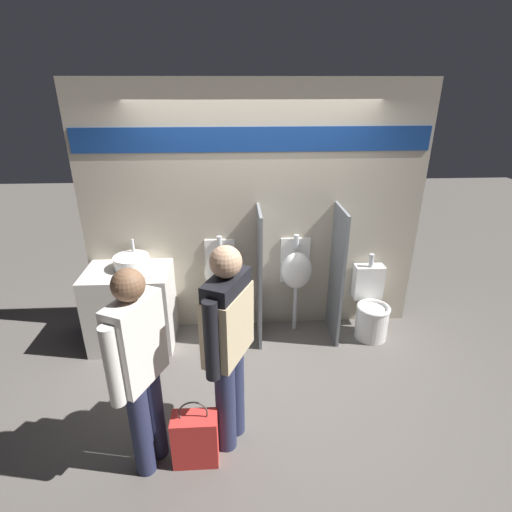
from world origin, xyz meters
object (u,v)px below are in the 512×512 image
object	(u,v)px
sink_basin	(132,262)
person_with_lanyard	(140,366)
cell_phone	(150,275)
urinal_near_counter	(220,272)
urinal_far	(296,270)
shopping_bag	(195,438)
toilet	(371,309)
person_in_vest	(228,337)

from	to	relation	value
sink_basin	person_with_lanyard	xyz separation A→B (m)	(0.41, -1.61, -0.05)
cell_phone	urinal_near_counter	size ratio (longest dim) A/B	0.12
urinal_far	shopping_bag	distance (m)	2.06
cell_phone	toilet	size ratio (longest dim) A/B	0.15
person_with_lanyard	shopping_bag	xyz separation A→B (m)	(0.33, -0.01, -0.67)
urinal_near_counter	person_with_lanyard	bearing A→B (deg)	-106.08
cell_phone	shopping_bag	world-z (taller)	cell_phone
person_with_lanyard	shopping_bag	world-z (taller)	person_with_lanyard
person_with_lanyard	urinal_far	bearing A→B (deg)	-12.57
urinal_near_counter	shopping_bag	distance (m)	1.81
urinal_far	person_in_vest	xyz separation A→B (m)	(-0.73, -1.53, 0.22)
cell_phone	urinal_near_counter	xyz separation A→B (m)	(0.69, 0.28, -0.13)
urinal_far	toilet	bearing A→B (deg)	-9.53
cell_phone	person_in_vest	world-z (taller)	person_in_vest
sink_basin	urinal_far	bearing A→B (deg)	3.29
shopping_bag	cell_phone	bearing A→B (deg)	110.26
urinal_near_counter	shopping_bag	bearing A→B (deg)	-95.30
urinal_far	person_with_lanyard	xyz separation A→B (m)	(-1.33, -1.71, 0.14)
toilet	sink_basin	bearing A→B (deg)	179.10
urinal_near_counter	toilet	world-z (taller)	urinal_near_counter
person_with_lanyard	toilet	bearing A→B (deg)	-28.78
person_in_vest	person_with_lanyard	distance (m)	0.63
sink_basin	toilet	xyz separation A→B (m)	(2.57, -0.04, -0.63)
sink_basin	urinal_near_counter	bearing A→B (deg)	6.32
sink_basin	cell_phone	xyz separation A→B (m)	(0.21, -0.18, -0.06)
person_in_vest	person_with_lanyard	size ratio (longest dim) A/B	1.04
shopping_bag	person_in_vest	bearing A→B (deg)	36.69
cell_phone	urinal_far	xyz separation A→B (m)	(1.53, 0.28, -0.13)
urinal_far	shopping_bag	xyz separation A→B (m)	(-1.00, -1.72, -0.53)
urinal_near_counter	shopping_bag	size ratio (longest dim) A/B	1.98
urinal_near_counter	person_with_lanyard	size ratio (longest dim) A/B	0.70
toilet	urinal_near_counter	bearing A→B (deg)	175.20
person_with_lanyard	shopping_bag	distance (m)	0.75
urinal_far	toilet	xyz separation A→B (m)	(0.84, -0.14, -0.44)
urinal_far	person_with_lanyard	bearing A→B (deg)	-127.87
person_with_lanyard	cell_phone	bearing A→B (deg)	33.25
sink_basin	urinal_near_counter	size ratio (longest dim) A/B	0.32
toilet	person_in_vest	size ratio (longest dim) A/B	0.54
person_in_vest	urinal_near_counter	bearing A→B (deg)	29.25
toilet	shopping_bag	xyz separation A→B (m)	(-1.83, -1.58, -0.09)
urinal_far	person_in_vest	bearing A→B (deg)	-115.61
person_in_vest	cell_phone	bearing A→B (deg)	57.93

